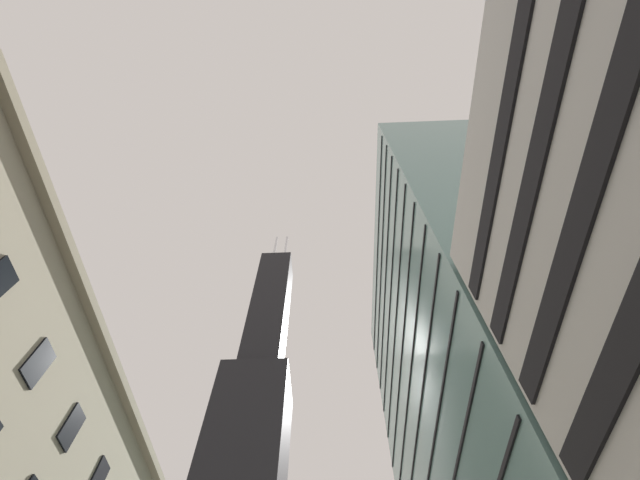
% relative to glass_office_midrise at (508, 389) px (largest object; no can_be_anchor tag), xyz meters
% --- Properties ---
extents(glass_office_midrise, '(18.82, 36.64, 56.51)m').
position_rel_glass_office_midrise_xyz_m(glass_office_midrise, '(0.00, 0.00, 0.00)').
color(glass_office_midrise, gray).
rests_on(glass_office_midrise, ground).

